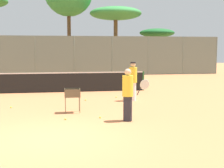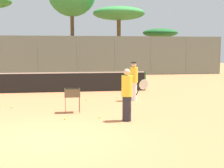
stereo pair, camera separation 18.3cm
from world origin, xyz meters
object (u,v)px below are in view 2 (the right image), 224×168
(player_white_outfit, at_px, (134,81))
(parked_car, at_px, (114,65))
(ball_cart, at_px, (72,95))
(player_red_cap, at_px, (127,94))
(tennis_net, at_px, (55,82))

(player_white_outfit, height_order, parked_car, player_white_outfit)
(player_white_outfit, relative_size, ball_cart, 1.98)
(player_red_cap, height_order, ball_cart, player_red_cap)
(tennis_net, xyz_separation_m, ball_cart, (0.80, -5.54, 0.09))
(player_red_cap, xyz_separation_m, ball_cart, (-1.70, 1.61, -0.22))
(player_white_outfit, bearing_deg, player_red_cap, -174.98)
(parked_car, bearing_deg, player_white_outfit, -96.08)
(player_white_outfit, distance_m, parked_car, 17.61)
(player_red_cap, distance_m, ball_cart, 2.35)
(ball_cart, bearing_deg, parked_car, 76.75)
(player_red_cap, height_order, parked_car, player_red_cap)
(ball_cart, bearing_deg, tennis_net, 98.27)
(player_white_outfit, distance_m, ball_cart, 3.57)
(player_red_cap, relative_size, ball_cart, 1.92)
(player_white_outfit, height_order, ball_cart, player_white_outfit)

